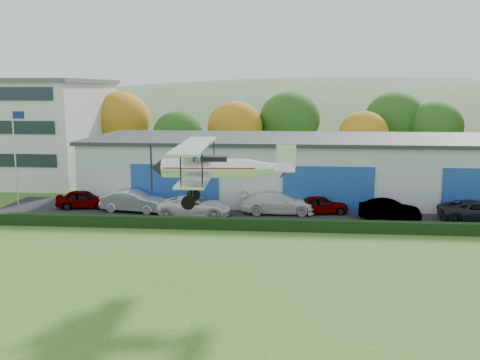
# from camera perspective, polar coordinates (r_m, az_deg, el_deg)

# --- Properties ---
(ground) EXTENTS (300.00, 300.00, 0.00)m
(ground) POSITION_cam_1_polar(r_m,az_deg,el_deg) (21.42, -0.44, -16.66)
(ground) COLOR #316620
(ground) RESTS_ON ground
(apron) EXTENTS (48.00, 9.00, 0.05)m
(apron) POSITION_cam_1_polar(r_m,az_deg,el_deg) (41.22, 6.58, -3.64)
(apron) COLOR black
(apron) RESTS_ON ground
(hedge) EXTENTS (46.00, 0.60, 0.80)m
(hedge) POSITION_cam_1_polar(r_m,az_deg,el_deg) (36.47, 6.77, -4.81)
(hedge) COLOR black
(hedge) RESTS_ON ground
(hangar) EXTENTS (40.60, 12.60, 5.30)m
(hangar) POSITION_cam_1_polar(r_m,az_deg,el_deg) (47.68, 8.85, 1.35)
(hangar) COLOR #B2B7BC
(hangar) RESTS_ON ground
(office_block) EXTENTS (20.60, 15.60, 10.40)m
(office_block) POSITION_cam_1_polar(r_m,az_deg,el_deg) (61.95, -23.80, 4.93)
(office_block) COLOR silver
(office_block) RESTS_ON ground
(flagpole) EXTENTS (1.05, 0.10, 8.00)m
(flagpole) POSITION_cam_1_polar(r_m,az_deg,el_deg) (46.74, -22.67, 3.17)
(flagpole) COLOR silver
(flagpole) RESTS_ON ground
(tree_belt) EXTENTS (75.70, 13.22, 10.12)m
(tree_belt) POSITION_cam_1_polar(r_m,az_deg,el_deg) (59.86, 4.17, 5.97)
(tree_belt) COLOR #3D2614
(tree_belt) RESTS_ON ground
(distant_hills) EXTENTS (430.00, 196.00, 56.00)m
(distant_hills) POSITION_cam_1_polar(r_m,az_deg,el_deg) (160.81, 2.86, 1.67)
(distant_hills) COLOR #4C6642
(distant_hills) RESTS_ON ground
(car_0) EXTENTS (4.50, 2.44, 1.45)m
(car_0) POSITION_cam_1_polar(r_m,az_deg,el_deg) (44.64, -16.23, -1.95)
(car_0) COLOR gray
(car_0) RESTS_ON apron
(car_1) EXTENTS (5.26, 2.52, 1.66)m
(car_1) POSITION_cam_1_polar(r_m,az_deg,el_deg) (42.42, -11.22, -2.20)
(car_1) COLOR silver
(car_1) RESTS_ON apron
(car_2) EXTENTS (5.49, 2.63, 1.51)m
(car_2) POSITION_cam_1_polar(r_m,az_deg,el_deg) (40.25, -4.81, -2.80)
(car_2) COLOR silver
(car_2) RESTS_ON apron
(car_3) EXTENTS (5.67, 2.37, 1.63)m
(car_3) POSITION_cam_1_polar(r_m,az_deg,el_deg) (41.14, 4.08, -2.43)
(car_3) COLOR silver
(car_3) RESTS_ON apron
(car_4) EXTENTS (4.23, 2.26, 1.37)m
(car_4) POSITION_cam_1_polar(r_m,az_deg,el_deg) (41.47, 8.63, -2.60)
(car_4) COLOR gray
(car_4) RESTS_ON apron
(car_5) EXTENTS (4.56, 2.06, 1.45)m
(car_5) POSITION_cam_1_polar(r_m,az_deg,el_deg) (40.66, 15.57, -3.04)
(car_5) COLOR gray
(car_5) RESTS_ON apron
(car_6) EXTENTS (5.48, 2.57, 1.51)m
(car_6) POSITION_cam_1_polar(r_m,az_deg,el_deg) (42.12, 23.93, -3.05)
(car_6) COLOR black
(car_6) RESTS_ON apron
(biplane) EXTENTS (7.20, 8.23, 3.09)m
(biplane) POSITION_cam_1_polar(r_m,az_deg,el_deg) (26.63, -2.56, 1.49)
(biplane) COLOR silver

